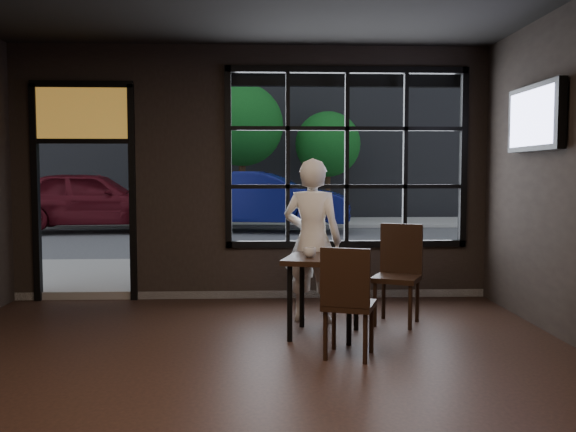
{
  "coord_description": "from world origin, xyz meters",
  "views": [
    {
      "loc": [
        0.14,
        -4.22,
        1.6
      ],
      "look_at": [
        0.4,
        2.2,
        1.15
      ],
      "focal_mm": 38.0,
      "sensor_mm": 36.0,
      "label": 1
    }
  ],
  "objects_px": {
    "cafe_table": "(324,296)",
    "chair_near": "(349,301)",
    "navy_car": "(264,200)",
    "man": "(312,241)"
  },
  "relations": [
    {
      "from": "cafe_table",
      "to": "chair_near",
      "type": "relative_size",
      "value": 0.81
    },
    {
      "from": "navy_car",
      "to": "man",
      "type": "bearing_deg",
      "value": -168.16
    },
    {
      "from": "cafe_table",
      "to": "navy_car",
      "type": "bearing_deg",
      "value": 108.5
    },
    {
      "from": "cafe_table",
      "to": "navy_car",
      "type": "distance_m",
      "value": 10.85
    },
    {
      "from": "chair_near",
      "to": "man",
      "type": "bearing_deg",
      "value": -61.54
    },
    {
      "from": "cafe_table",
      "to": "chair_near",
      "type": "bearing_deg",
      "value": -62.47
    },
    {
      "from": "man",
      "to": "cafe_table",
      "type": "bearing_deg",
      "value": 116.91
    },
    {
      "from": "cafe_table",
      "to": "man",
      "type": "height_order",
      "value": "man"
    },
    {
      "from": "man",
      "to": "chair_near",
      "type": "bearing_deg",
      "value": 119.76
    },
    {
      "from": "chair_near",
      "to": "man",
      "type": "relative_size",
      "value": 0.56
    }
  ]
}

